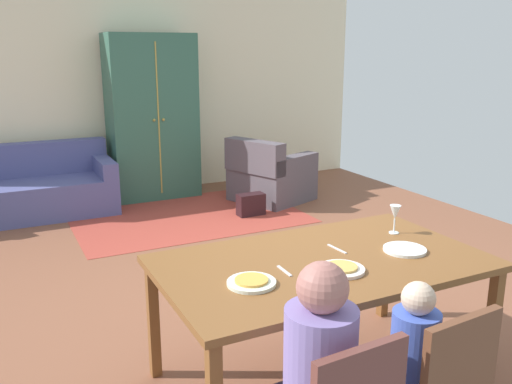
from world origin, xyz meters
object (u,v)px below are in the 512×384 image
dining_table (322,270)px  armoire (152,117)px  plate_near_woman (405,250)px  wine_glass (395,213)px  armchair (269,176)px  person_child (407,379)px  handbag (251,205)px  plate_near_man (251,283)px  plate_near_child (341,269)px  couch (32,190)px

dining_table → armoire: (0.33, 4.52, 0.35)m
plate_near_woman → wine_glass: wine_glass is taller
dining_table → wine_glass: 0.71m
dining_table → armchair: (1.59, 3.64, -0.38)m
person_child → handbag: bearing=74.3°
plate_near_man → wine_glass: wine_glass is taller
plate_near_man → plate_near_child: same height
wine_glass → handbag: 3.10m
person_child → armoire: size_ratio=0.44×
dining_table → armoire: 4.55m
plate_near_child → handbag: (1.09, 3.34, -0.64)m
plate_near_man → plate_near_woman: size_ratio=1.00×
plate_near_woman → person_child: 0.87m
dining_table → plate_near_woman: 0.52m
wine_glass → dining_table: bearing=-164.8°
plate_near_man → handbag: plate_near_man is taller
handbag → plate_near_child: bearing=-108.0°
plate_near_man → handbag: (1.59, 3.28, -0.64)m
wine_glass → person_child: (-0.66, -0.90, -0.46)m
plate_near_child → couch: 4.68m
plate_near_man → armchair: bearing=60.9°
plate_near_woman → wine_glass: 0.34m
plate_near_child → plate_near_woman: bearing=9.0°
plate_near_man → plate_near_child: size_ratio=1.00×
plate_near_child → armoire: 4.72m
wine_glass → person_child: size_ratio=0.20×
plate_near_child → person_child: bearing=-90.2°
plate_near_man → armchair: (2.09, 3.76, -0.45)m
dining_table → wine_glass: wine_glass is taller
plate_near_man → person_child: 0.86m
plate_near_man → couch: 4.51m
plate_near_woman → couch: (-1.71, 4.41, -0.47)m
couch → handbag: (2.29, -1.16, -0.17)m
dining_table → plate_near_man: size_ratio=7.34×
armchair → handbag: (-0.50, -0.48, -0.19)m
wine_glass → handbag: wine_glass is taller
person_child → plate_near_man: bearing=129.7°
wine_glass → person_child: bearing=-126.2°
wine_glass → person_child: 1.21m
handbag → armchair: bearing=43.9°
plate_near_man → armoire: armoire is taller
armchair → handbag: bearing=-136.1°
dining_table → plate_near_woman: (0.50, -0.10, 0.07)m
plate_near_man → couch: size_ratio=0.14×
couch → armoire: (1.54, 0.21, 0.75)m
wine_glass → plate_near_child: bearing=-151.4°
dining_table → handbag: dining_table is taller
dining_table → wine_glass: bearing=15.2°
person_child → wine_glass: bearing=53.8°
plate_near_woman → armchair: (1.08, 3.74, -0.45)m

